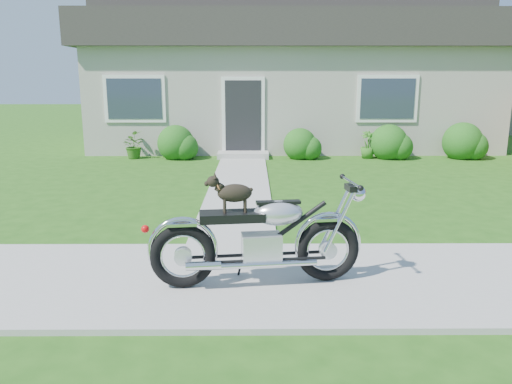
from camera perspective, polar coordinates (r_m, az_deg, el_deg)
ground at (r=5.60m, az=12.49°, el=-9.76°), size 80.00×80.00×0.00m
sidewalk at (r=5.60m, az=12.50°, el=-9.57°), size 24.00×2.20×0.04m
walkway at (r=10.26m, az=-1.87°, el=0.91°), size 1.20×8.00×0.03m
house at (r=17.08m, az=3.86°, el=12.83°), size 12.60×7.03×4.50m
shrub_row at (r=13.86m, az=9.83°, el=5.54°), size 8.86×1.07×1.07m
potted_plant_left at (r=14.10m, az=-13.95°, el=5.20°), size 0.86×0.86×0.72m
potted_plant_right at (r=14.06m, az=12.67°, el=5.29°), size 0.51×0.51×0.75m
motorcycle_with_dog at (r=5.10m, az=0.56°, el=-5.16°), size 2.22×0.63×1.15m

